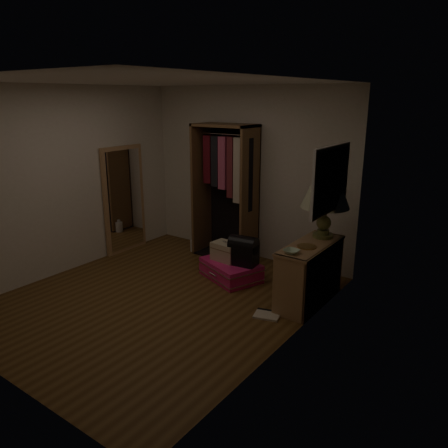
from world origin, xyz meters
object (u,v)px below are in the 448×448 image
Objects in this scene: black_bag at (243,250)px; table_lamp at (326,195)px; floor_mirror at (124,200)px; pink_suitcase at (231,270)px; white_jug at (194,245)px; open_wardrobe at (228,181)px; console_bookshelf at (311,271)px; train_case at (226,251)px.

table_lamp is (0.99, 0.29, 0.84)m from black_bag.
floor_mirror reaches higher than pink_suitcase.
black_bag is 1.76× the size of white_jug.
table_lamp is at bearing 9.33° from black_bag.
pink_suitcase is (0.57, -0.73, -1.08)m from open_wardrobe.
pink_suitcase is (-1.18, -0.01, -0.27)m from console_bookshelf.
console_bookshelf is at bearing 0.85° from floor_mirror.
console_bookshelf is at bearing -7.20° from black_bag.
open_wardrobe reaches higher than pink_suitcase.
floor_mirror reaches higher than console_bookshelf.
train_case is (-1.27, -0.00, -0.01)m from console_bookshelf.
white_jug is (-1.12, 0.56, -0.03)m from pink_suitcase.
table_lamp is (3.24, 0.34, 0.44)m from floor_mirror.
console_bookshelf is 0.55× the size of open_wardrobe.
table_lamp reaches higher than train_case.
train_case is at bearing -179.79° from console_bookshelf.
floor_mirror is 1.34m from white_jug.
white_jug is (0.94, 0.60, -0.75)m from floor_mirror.
white_jug is at bearing 173.62° from table_lamp.
pink_suitcase is 2.40× the size of black_bag.
open_wardrobe reaches higher than black_bag.
white_jug is at bearing 150.72° from black_bag.
console_bookshelf is at bearing 21.48° from pink_suitcase.
floor_mirror is at bearing -173.80° from train_case.
open_wardrobe is 1.29m from black_bag.
table_lamp is at bearing -13.77° from open_wardrobe.
open_wardrobe is at bearing 27.59° from floor_mirror.
pink_suitcase is at bearing -26.59° from white_jug.
pink_suitcase is 1.25m from white_jug.
console_bookshelf is 0.95m from table_lamp.
console_bookshelf reaches higher than train_case.
train_case is at bearing -166.83° from table_lamp.
black_bag is at bearing 25.69° from pink_suitcase.
pink_suitcase is 1.30× the size of table_lamp.
floor_mirror is at bearing -147.37° from white_jug.
white_jug is at bearing 156.52° from train_case.
white_jug is at bearing 174.50° from pink_suitcase.
pink_suitcase is at bearing -165.73° from table_lamp.
train_case reaches higher than white_jug.
console_bookshelf is 1.27m from train_case.
floor_mirror is at bearing 174.66° from black_bag.
open_wardrobe is 1.21× the size of floor_mirror.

